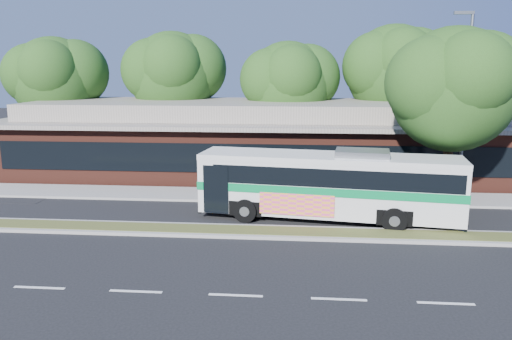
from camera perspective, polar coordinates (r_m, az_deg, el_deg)
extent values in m
plane|color=black|center=(19.67, -0.50, -7.81)|extent=(120.00, 120.00, 0.00)
cube|color=#3E4A1F|center=(20.21, -0.34, -7.04)|extent=(26.00, 1.10, 0.15)
cube|color=gray|center=(25.76, 0.84, -2.95)|extent=(44.00, 2.60, 0.12)
cube|color=#4E2218|center=(31.90, 1.70, 2.72)|extent=(32.00, 10.00, 3.20)
cube|color=gray|center=(31.68, 1.72, 5.79)|extent=(33.20, 11.20, 0.24)
cube|color=gray|center=(31.62, 1.72, 6.93)|extent=(30.00, 8.00, 1.00)
cube|color=black|center=(26.93, 1.09, 1.27)|extent=(30.00, 0.06, 1.60)
cylinder|color=slate|center=(25.77, 22.75, 6.19)|extent=(0.16, 0.16, 9.00)
cube|color=slate|center=(25.69, 22.69, 16.26)|extent=(0.90, 0.18, 0.14)
cylinder|color=black|center=(37.70, -21.57, 3.90)|extent=(0.44, 0.44, 3.99)
sphere|color=#224316|center=(37.43, -22.00, 9.57)|extent=(5.80, 5.80, 5.80)
sphere|color=#224316|center=(37.26, -19.93, 10.42)|extent=(4.52, 4.52, 4.52)
cylinder|color=black|center=(35.84, -9.30, 4.37)|extent=(0.44, 0.44, 4.20)
sphere|color=#224316|center=(35.56, -9.51, 10.61)|extent=(6.00, 6.00, 6.00)
sphere|color=#224316|center=(35.69, -7.21, 11.45)|extent=(4.68, 4.68, 4.68)
cylinder|color=black|center=(33.80, 3.59, 3.70)|extent=(0.44, 0.44, 3.78)
sphere|color=#224316|center=(33.49, 3.67, 9.76)|extent=(5.60, 5.60, 5.60)
sphere|color=#224316|center=(33.89, 5.86, 10.51)|extent=(4.37, 4.37, 4.37)
cylinder|color=black|center=(35.29, 15.10, 4.18)|extent=(0.44, 0.44, 4.41)
sphere|color=#224316|center=(35.03, 15.46, 10.78)|extent=(6.20, 6.20, 6.20)
sphere|color=#224316|center=(35.75, 17.61, 11.47)|extent=(4.84, 4.84, 4.84)
cylinder|color=black|center=(35.93, 24.83, 3.19)|extent=(0.44, 0.44, 3.86)
sphere|color=#224316|center=(35.65, 25.34, 9.03)|extent=(5.80, 5.80, 5.80)
sphere|color=#224316|center=(36.51, 27.11, 9.64)|extent=(4.52, 4.52, 4.52)
cube|color=silver|center=(21.83, 8.26, -1.61)|extent=(11.32, 3.84, 2.55)
cube|color=black|center=(21.70, 9.03, -0.33)|extent=(10.45, 3.76, 0.77)
cube|color=silver|center=(21.59, 8.35, 1.41)|extent=(11.34, 3.86, 0.24)
cube|color=#05783E|center=(21.85, 8.25, -1.80)|extent=(11.38, 3.90, 0.35)
cube|color=black|center=(22.85, -5.78, -0.16)|extent=(0.34, 2.06, 1.58)
cube|color=black|center=(22.01, 22.91, -0.70)|extent=(0.32, 1.92, 1.02)
cube|color=#EE4687|center=(20.95, 4.65, -3.96)|extent=(3.12, 0.47, 0.93)
cube|color=slate|center=(21.50, 12.06, 1.88)|extent=(2.40, 1.77, 0.28)
cylinder|color=black|center=(21.52, -1.23, -4.66)|extent=(1.05, 0.47, 1.02)
cylinder|color=black|center=(23.69, 0.12, -3.12)|extent=(1.05, 0.47, 1.02)
cylinder|color=black|center=(20.97, 15.53, -5.54)|extent=(1.05, 0.47, 1.02)
cylinder|color=black|center=(23.20, 15.27, -3.87)|extent=(1.05, 0.47, 1.02)
cylinder|color=black|center=(25.21, 20.98, 0.28)|extent=(0.44, 0.44, 3.84)
sphere|color=#224316|center=(24.80, 21.59, 8.54)|extent=(5.71, 5.71, 5.71)
sphere|color=#224316|center=(25.58, 24.19, 9.44)|extent=(4.45, 4.45, 4.45)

